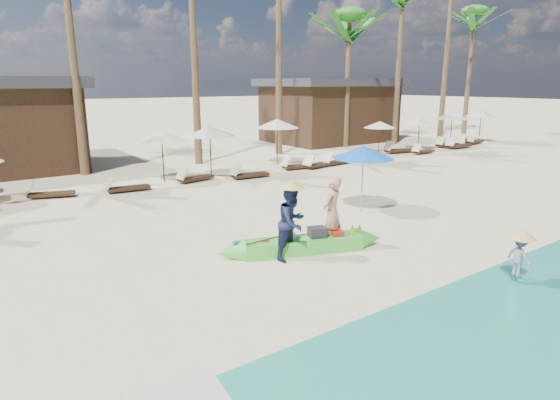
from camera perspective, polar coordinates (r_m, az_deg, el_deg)
ground at (r=11.98m, az=10.64°, el=-5.80°), size 240.00×240.00×0.00m
green_canoe at (r=11.47m, az=2.80°, el=-5.40°), size 4.54×1.85×0.60m
tourist at (r=11.69m, az=6.35°, el=-1.50°), size 0.78×0.66×1.80m
vendor_green at (r=10.86m, az=1.50°, el=-2.76°), size 1.03×0.91×1.76m
vendor_yellow at (r=10.71m, az=27.16°, el=-6.08°), size 0.43×0.62×0.87m
blue_umbrella at (r=14.94m, az=10.13°, el=5.77°), size 1.97×1.97×2.12m
lounger_4_right at (r=18.75m, az=-26.44°, el=0.78°), size 1.69×0.98×0.55m
resort_parasol_5 at (r=19.81m, az=-14.25°, el=7.55°), size 2.06×2.06×2.12m
lounger_5_left at (r=18.67m, az=-18.35°, el=1.50°), size 1.68×0.67×0.56m
resort_parasol_6 at (r=20.27m, az=-8.56°, el=8.30°), size 2.19×2.19×2.25m
lounger_6_left at (r=19.89m, az=-10.51°, el=2.72°), size 1.68×0.79×0.55m
lounger_6_right at (r=20.32m, az=-3.92°, el=3.19°), size 1.74×0.65×0.58m
resort_parasol_7 at (r=23.56m, az=-0.36°, el=9.31°), size 2.22×2.22×2.29m
lounger_7_left at (r=22.81m, az=4.48°, el=4.39°), size 1.81×0.83×0.59m
lounger_7_right at (r=22.45m, az=2.11°, el=4.27°), size 1.81×0.75×0.60m
resort_parasol_8 at (r=27.50m, az=12.09°, el=8.97°), size 1.85×1.85×1.90m
lounger_8_left at (r=23.76m, az=6.73°, el=4.70°), size 1.69×0.66×0.56m
resort_parasol_9 at (r=30.08m, az=16.66°, el=9.25°), size 1.93×1.93×1.99m
lounger_9_left at (r=28.60m, az=16.97°, el=5.76°), size 1.63×0.53×0.55m
lounger_9_right at (r=28.47m, az=14.13°, el=5.98°), size 2.00×0.92×0.65m
resort_parasol_10 at (r=32.36m, az=20.28°, el=9.62°), size 2.13×2.13×2.20m
lounger_10_left at (r=31.65m, az=20.83°, el=6.27°), size 1.96×0.72×0.65m
lounger_10_right at (r=32.09m, az=19.62°, el=6.45°), size 1.86×0.62×0.63m
resort_parasol_11 at (r=35.69m, az=23.35°, el=9.68°), size 2.13×2.13×2.20m
lounger_11_left at (r=34.41m, az=22.57°, el=6.67°), size 1.99×0.92×0.65m
palm_6 at (r=30.78m, az=8.43°, el=19.59°), size 2.08×2.08×8.51m
palm_7 at (r=33.12m, az=14.70°, el=22.29°), size 2.08×2.08×11.08m
palm_9 at (r=41.34m, az=22.50°, el=18.68°), size 2.08×2.08×9.82m
pavilion_east at (r=33.67m, az=6.03°, el=10.90°), size 8.80×6.60×4.30m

